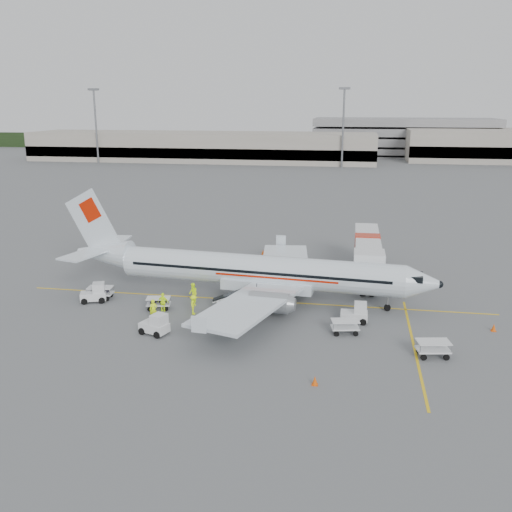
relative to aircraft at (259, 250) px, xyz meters
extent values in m
plane|color=#56595B|center=(-0.59, -0.41, -4.82)|extent=(360.00, 360.00, 0.00)
cube|color=yellow|center=(-0.59, -0.41, -4.82)|extent=(44.00, 0.20, 0.01)
cube|color=yellow|center=(13.41, -8.41, -4.82)|extent=(0.20, 20.00, 0.01)
cone|color=#E14E08|center=(20.07, -4.37, -4.50)|extent=(0.40, 0.40, 0.65)
cone|color=#E14E08|center=(-2.29, 16.41, -4.50)|extent=(0.39, 0.39, 0.64)
cone|color=#E14E08|center=(6.41, -16.06, -4.49)|extent=(0.40, 0.40, 0.66)
imported|color=#D0F50F|center=(-8.02, -6.72, -3.91)|extent=(0.77, 0.64, 1.81)
imported|color=#D0F50F|center=(-5.91, -1.91, -3.88)|extent=(1.06, 1.14, 1.87)
imported|color=#D0F50F|center=(-5.01, -4.82, -3.94)|extent=(0.75, 1.19, 1.76)
imported|color=#D0F50F|center=(-7.88, -4.60, -3.97)|extent=(1.02, 0.45, 1.71)
camera|label=1|loc=(8.43, -50.21, 13.09)|focal=40.00mm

